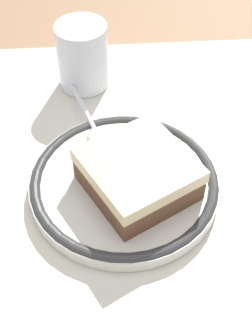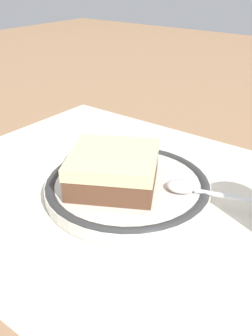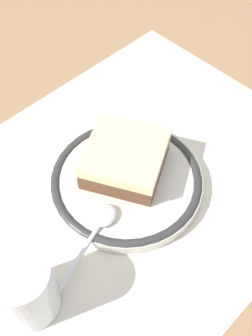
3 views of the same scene
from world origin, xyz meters
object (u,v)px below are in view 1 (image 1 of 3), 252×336
(spoon, at_px, (96,130))
(cup, at_px, (83,59))
(plate, at_px, (126,184))
(cake_slice, at_px, (138,174))

(spoon, bearing_deg, cup, -173.96)
(plate, height_order, cake_slice, cake_slice)
(plate, height_order, cup, cup)
(plate, xyz_separation_m, spoon, (-0.07, -0.03, 0.01))
(cake_slice, distance_m, spoon, 0.09)
(cake_slice, xyz_separation_m, cup, (-0.19, -0.05, 0.00))
(cake_slice, distance_m, cup, 0.20)
(plate, xyz_separation_m, cake_slice, (0.01, 0.01, 0.03))
(cake_slice, bearing_deg, cup, -164.91)
(cake_slice, bearing_deg, spoon, -153.90)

